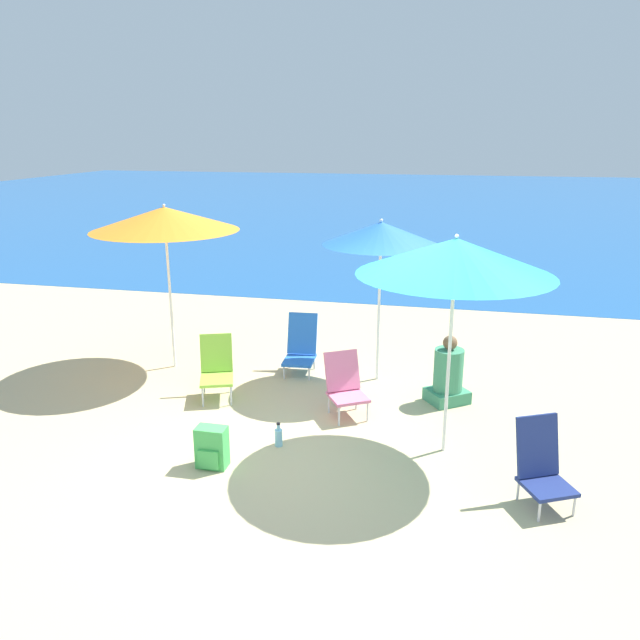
{
  "coord_description": "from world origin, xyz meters",
  "views": [
    {
      "loc": [
        1.22,
        -5.7,
        3.25
      ],
      "look_at": [
        -0.4,
        1.6,
        1.0
      ],
      "focal_mm": 35.0,
      "sensor_mm": 36.0,
      "label": 1
    }
  ],
  "objects_px": {
    "beach_chair_navy": "(542,464)",
    "person_seated_near": "(448,376)",
    "water_bottle": "(279,437)",
    "beach_chair_blue": "(301,346)",
    "beach_umbrella_blue": "(381,234)",
    "beach_chair_pink": "(345,384)",
    "beach_umbrella_orange": "(165,219)",
    "beach_umbrella_teal": "(456,257)",
    "beach_chair_lime": "(217,367)",
    "backpack_green": "(212,448)"
  },
  "relations": [
    {
      "from": "beach_chair_blue",
      "to": "water_bottle",
      "type": "distance_m",
      "value": 2.25
    },
    {
      "from": "beach_umbrella_orange",
      "to": "beach_chair_navy",
      "type": "distance_m",
      "value": 5.64
    },
    {
      "from": "beach_umbrella_blue",
      "to": "beach_chair_lime",
      "type": "height_order",
      "value": "beach_umbrella_blue"
    },
    {
      "from": "beach_umbrella_teal",
      "to": "person_seated_near",
      "type": "bearing_deg",
      "value": 89.96
    },
    {
      "from": "backpack_green",
      "to": "beach_chair_blue",
      "type": "bearing_deg",
      "value": 85.32
    },
    {
      "from": "beach_umbrella_blue",
      "to": "person_seated_near",
      "type": "bearing_deg",
      "value": -30.68
    },
    {
      "from": "backpack_green",
      "to": "beach_chair_navy",
      "type": "bearing_deg",
      "value": 1.19
    },
    {
      "from": "beach_umbrella_blue",
      "to": "water_bottle",
      "type": "bearing_deg",
      "value": -110.3
    },
    {
      "from": "beach_chair_navy",
      "to": "beach_chair_pink",
      "type": "distance_m",
      "value": 2.53
    },
    {
      "from": "beach_umbrella_orange",
      "to": "beach_umbrella_teal",
      "type": "height_order",
      "value": "beach_umbrella_orange"
    },
    {
      "from": "beach_chair_blue",
      "to": "water_bottle",
      "type": "xyz_separation_m",
      "value": [
        0.31,
        -2.22,
        -0.26
      ]
    },
    {
      "from": "beach_umbrella_teal",
      "to": "beach_chair_navy",
      "type": "distance_m",
      "value": 2.08
    },
    {
      "from": "backpack_green",
      "to": "beach_umbrella_orange",
      "type": "bearing_deg",
      "value": 122.14
    },
    {
      "from": "beach_umbrella_orange",
      "to": "beach_chair_lime",
      "type": "xyz_separation_m",
      "value": [
        0.99,
        -0.85,
        -1.74
      ]
    },
    {
      "from": "beach_umbrella_blue",
      "to": "beach_chair_pink",
      "type": "distance_m",
      "value": 2.02
    },
    {
      "from": "beach_umbrella_blue",
      "to": "backpack_green",
      "type": "relative_size",
      "value": 5.11
    },
    {
      "from": "beach_umbrella_teal",
      "to": "beach_chair_pink",
      "type": "distance_m",
      "value": 2.19
    },
    {
      "from": "beach_chair_blue",
      "to": "beach_chair_lime",
      "type": "bearing_deg",
      "value": -131.17
    },
    {
      "from": "person_seated_near",
      "to": "water_bottle",
      "type": "bearing_deg",
      "value": -83.73
    },
    {
      "from": "beach_chair_lime",
      "to": "beach_chair_pink",
      "type": "distance_m",
      "value": 1.7
    },
    {
      "from": "beach_umbrella_blue",
      "to": "water_bottle",
      "type": "xyz_separation_m",
      "value": [
        -0.79,
        -2.14,
        -1.9
      ]
    },
    {
      "from": "beach_chair_blue",
      "to": "beach_chair_navy",
      "type": "bearing_deg",
      "value": -46.44
    },
    {
      "from": "beach_umbrella_orange",
      "to": "beach_umbrella_blue",
      "type": "xyz_separation_m",
      "value": [
        2.92,
        0.16,
        -0.13
      ]
    },
    {
      "from": "beach_chair_navy",
      "to": "person_seated_near",
      "type": "relative_size",
      "value": 0.92
    },
    {
      "from": "beach_umbrella_orange",
      "to": "backpack_green",
      "type": "bearing_deg",
      "value": -57.86
    },
    {
      "from": "beach_chair_blue",
      "to": "beach_umbrella_orange",
      "type": "bearing_deg",
      "value": -176.25
    },
    {
      "from": "beach_umbrella_teal",
      "to": "beach_chair_navy",
      "type": "xyz_separation_m",
      "value": [
        0.88,
        -0.79,
        -1.71
      ]
    },
    {
      "from": "beach_umbrella_orange",
      "to": "backpack_green",
      "type": "relative_size",
      "value": 5.42
    },
    {
      "from": "beach_umbrella_orange",
      "to": "water_bottle",
      "type": "height_order",
      "value": "beach_umbrella_orange"
    },
    {
      "from": "beach_umbrella_teal",
      "to": "beach_chair_lime",
      "type": "xyz_separation_m",
      "value": [
        -2.89,
        0.84,
        -1.7
      ]
    },
    {
      "from": "beach_umbrella_orange",
      "to": "beach_chair_lime",
      "type": "distance_m",
      "value": 2.17
    },
    {
      "from": "beach_chair_navy",
      "to": "water_bottle",
      "type": "relative_size",
      "value": 2.99
    },
    {
      "from": "beach_umbrella_teal",
      "to": "person_seated_near",
      "type": "distance_m",
      "value": 2.17
    },
    {
      "from": "beach_chair_pink",
      "to": "beach_chair_blue",
      "type": "height_order",
      "value": "beach_chair_blue"
    },
    {
      "from": "beach_umbrella_blue",
      "to": "beach_chair_navy",
      "type": "bearing_deg",
      "value": -55.2
    },
    {
      "from": "beach_chair_lime",
      "to": "water_bottle",
      "type": "distance_m",
      "value": 1.63
    },
    {
      "from": "beach_chair_navy",
      "to": "beach_chair_blue",
      "type": "height_order",
      "value": "beach_chair_blue"
    },
    {
      "from": "person_seated_near",
      "to": "beach_chair_blue",
      "type": "bearing_deg",
      "value": -143.16
    },
    {
      "from": "beach_umbrella_teal",
      "to": "beach_chair_lime",
      "type": "height_order",
      "value": "beach_umbrella_teal"
    },
    {
      "from": "person_seated_near",
      "to": "beach_umbrella_teal",
      "type": "bearing_deg",
      "value": -35.71
    },
    {
      "from": "beach_chair_lime",
      "to": "beach_umbrella_teal",
      "type": "bearing_deg",
      "value": -36.23
    },
    {
      "from": "person_seated_near",
      "to": "water_bottle",
      "type": "xyz_separation_m",
      "value": [
        -1.75,
        -1.57,
        -0.24
      ]
    },
    {
      "from": "beach_chair_lime",
      "to": "water_bottle",
      "type": "xyz_separation_m",
      "value": [
        1.14,
        -1.13,
        -0.29
      ]
    },
    {
      "from": "beach_chair_lime",
      "to": "beach_chair_navy",
      "type": "xyz_separation_m",
      "value": [
        3.76,
        -1.63,
        -0.01
      ]
    },
    {
      "from": "beach_chair_pink",
      "to": "backpack_green",
      "type": "relative_size",
      "value": 1.74
    },
    {
      "from": "beach_umbrella_blue",
      "to": "beach_chair_lime",
      "type": "xyz_separation_m",
      "value": [
        -1.93,
        -1.01,
        -1.61
      ]
    },
    {
      "from": "beach_chair_lime",
      "to": "backpack_green",
      "type": "height_order",
      "value": "beach_chair_lime"
    },
    {
      "from": "beach_umbrella_blue",
      "to": "beach_chair_pink",
      "type": "bearing_deg",
      "value": -101.29
    },
    {
      "from": "beach_chair_pink",
      "to": "beach_umbrella_orange",
      "type": "bearing_deg",
      "value": 127.94
    },
    {
      "from": "beach_umbrella_teal",
      "to": "beach_chair_pink",
      "type": "height_order",
      "value": "beach_umbrella_teal"
    }
  ]
}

